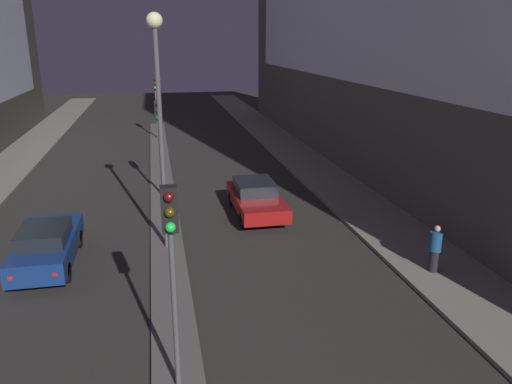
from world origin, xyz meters
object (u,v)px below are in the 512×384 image
at_px(traffic_light_mid, 159,127).
at_px(street_lamp, 159,94).
at_px(traffic_light_far, 156,94).
at_px(pedestrian_on_right_sidewalk, 435,248).
at_px(car_left_lane, 47,245).
at_px(car_right_lane, 256,198).
at_px(traffic_light_near, 171,245).

height_order(traffic_light_mid, street_lamp, street_lamp).
distance_m(traffic_light_far, pedestrian_on_right_sidewalk, 25.70).
relative_size(traffic_light_mid, car_left_lane, 0.99).
bearing_deg(street_lamp, pedestrian_on_right_sidewalk, -24.33).
height_order(traffic_light_mid, car_right_lane, traffic_light_mid).
distance_m(traffic_light_far, car_right_lane, 18.04).
distance_m(traffic_light_near, pedestrian_on_right_sidewalk, 9.43).
bearing_deg(pedestrian_on_right_sidewalk, traffic_light_far, 108.72).
height_order(traffic_light_near, street_lamp, street_lamp).
relative_size(traffic_light_near, pedestrian_on_right_sidewalk, 2.89).
xyz_separation_m(street_lamp, pedestrian_on_right_sidewalk, (8.21, -3.71, -4.56)).
xyz_separation_m(traffic_light_near, car_left_lane, (-3.86, 7.05, -2.63)).
xyz_separation_m(traffic_light_near, street_lamp, (0.00, 7.66, 2.10)).
height_order(car_right_lane, pedestrian_on_right_sidewalk, pedestrian_on_right_sidewalk).
relative_size(traffic_light_near, traffic_light_mid, 1.00).
relative_size(traffic_light_near, street_lamp, 0.56).
bearing_deg(car_right_lane, traffic_light_far, 102.49).
height_order(traffic_light_far, street_lamp, street_lamp).
bearing_deg(traffic_light_mid, car_left_lane, -119.79).
bearing_deg(car_left_lane, car_right_lane, 25.68).
bearing_deg(pedestrian_on_right_sidewalk, traffic_light_near, -154.31).
bearing_deg(traffic_light_far, car_left_lane, -100.35).
bearing_deg(traffic_light_far, traffic_light_mid, -90.00).
height_order(traffic_light_far, pedestrian_on_right_sidewalk, traffic_light_far).
height_order(car_left_lane, car_right_lane, car_left_lane).
relative_size(traffic_light_near, car_right_lane, 0.95).
bearing_deg(car_right_lane, traffic_light_near, -109.72).
height_order(traffic_light_near, traffic_light_far, same).
relative_size(traffic_light_far, street_lamp, 0.56).
bearing_deg(traffic_light_far, traffic_light_near, -90.00).
relative_size(traffic_light_mid, traffic_light_far, 1.00).
distance_m(car_right_lane, pedestrian_on_right_sidewalk, 8.09).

